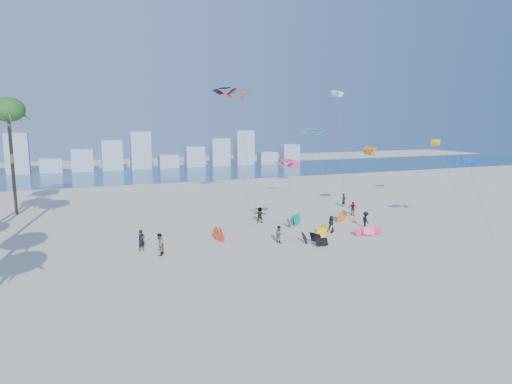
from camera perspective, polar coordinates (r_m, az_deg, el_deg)
name	(u,v)px	position (r m, az deg, el deg)	size (l,w,h in m)	color
ground	(307,306)	(29.14, 6.40, -13.87)	(220.00, 220.00, 0.00)	beige
ocean	(141,174)	(97.09, -14.06, 2.17)	(220.00, 220.00, 0.00)	navy
kitesurfer_near	(141,240)	(41.11, -14.03, -5.84)	(0.68, 0.44, 1.86)	black
kitesurfer_mid	(279,234)	(42.49, 2.85, -5.24)	(0.79, 0.61, 1.62)	gray
kitesurfers_far	(294,220)	(47.97, 4.80, -3.50)	(26.94, 13.60, 1.91)	black
grounded_kites	(308,228)	(46.58, 6.46, -4.43)	(16.81, 10.86, 1.04)	red
flying_kites	(325,122)	(54.55, 8.50, 8.59)	(32.14, 25.06, 15.31)	#F73778
distant_skyline	(129,156)	(106.53, -15.50, 4.37)	(85.00, 3.00, 8.40)	#9EADBF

